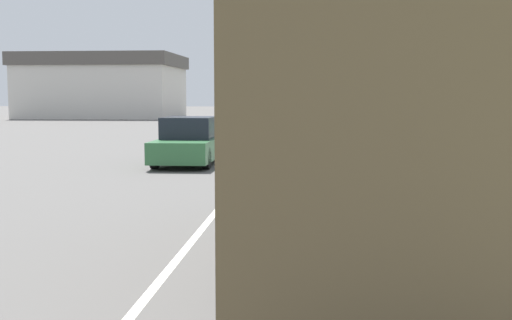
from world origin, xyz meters
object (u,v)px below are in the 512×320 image
(car_third_ahead, at_px, (260,118))
(car_farthest_ahead, at_px, (312,109))
(car_second_ahead, at_px, (311,123))
(car_fourth_ahead, at_px, (266,113))
(military_truck, at_px, (355,136))
(car_nearest_ahead, at_px, (189,143))

(car_third_ahead, height_order, car_farthest_ahead, car_third_ahead)
(car_second_ahead, relative_size, car_fourth_ahead, 0.85)
(car_third_ahead, height_order, car_fourth_ahead, car_fourth_ahead)
(military_truck, relative_size, car_nearest_ahead, 1.75)
(car_second_ahead, distance_m, car_third_ahead, 7.90)
(car_nearest_ahead, xyz_separation_m, car_farthest_ahead, (3.87, 47.17, 0.06))
(car_nearest_ahead, height_order, car_farthest_ahead, car_farthest_ahead)
(military_truck, distance_m, car_third_ahead, 32.40)
(military_truck, distance_m, car_second_ahead, 24.96)
(military_truck, height_order, car_fourth_ahead, military_truck)
(car_fourth_ahead, bearing_deg, military_truck, -84.64)
(military_truck, bearing_deg, car_third_ahead, 96.49)
(car_third_ahead, distance_m, car_fourth_ahead, 11.07)
(military_truck, xyz_separation_m, car_third_ahead, (-3.66, 32.18, -0.86))
(car_fourth_ahead, relative_size, car_farthest_ahead, 1.04)
(car_nearest_ahead, height_order, car_second_ahead, car_second_ahead)
(car_second_ahead, bearing_deg, car_farthest_ahead, 89.80)
(military_truck, xyz_separation_m, car_second_ahead, (-0.51, 24.94, -0.90))
(car_nearest_ahead, xyz_separation_m, car_fourth_ahead, (0.20, 31.67, 0.10))
(car_third_ahead, bearing_deg, car_nearest_ahead, -91.66)
(car_second_ahead, height_order, car_third_ahead, car_third_ahead)
(car_nearest_ahead, xyz_separation_m, car_third_ahead, (0.60, 20.61, 0.09))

